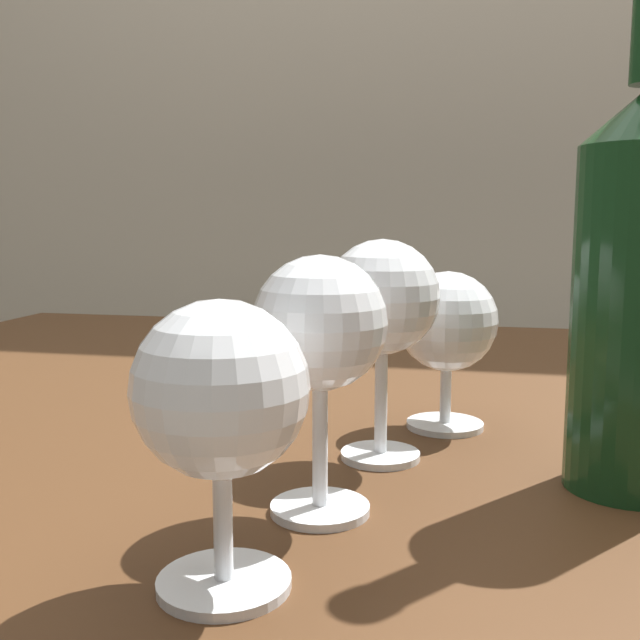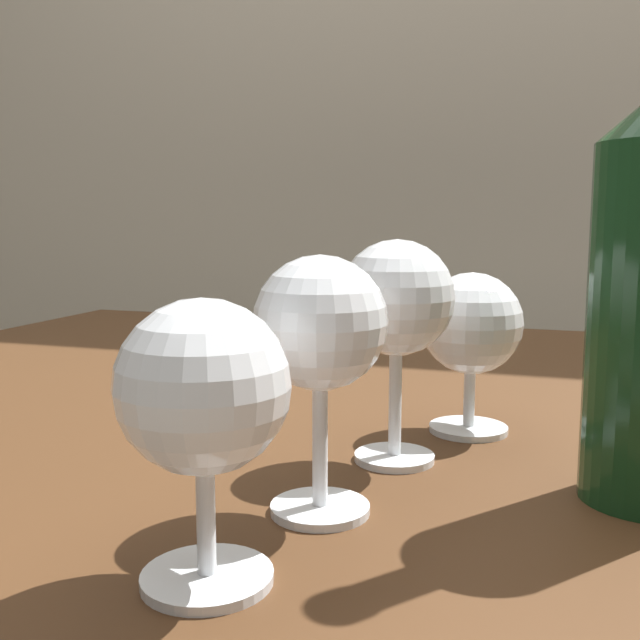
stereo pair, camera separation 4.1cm
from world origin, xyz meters
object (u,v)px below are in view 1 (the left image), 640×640
at_px(wine_glass_merlot, 450,326).
at_px(wine_bottle, 640,282).
at_px(wine_glass_rose, 220,395).
at_px(wine_glass_port, 382,303).
at_px(wine_glass_cabernet, 320,329).

relative_size(wine_glass_merlot, wine_bottle, 0.37).
bearing_deg(wine_glass_merlot, wine_glass_rose, -107.69).
bearing_deg(wine_glass_merlot, wine_glass_port, -116.63).
bearing_deg(wine_glass_port, wine_glass_cabernet, -101.93).
xyz_separation_m(wine_glass_cabernet, wine_glass_port, (0.02, 0.10, 0.00)).
distance_m(wine_glass_rose, wine_glass_cabernet, 0.10).
distance_m(wine_glass_cabernet, wine_glass_merlot, 0.20).
bearing_deg(wine_glass_cabernet, wine_glass_port, 78.07).
bearing_deg(wine_glass_merlot, wine_glass_cabernet, -109.01).
bearing_deg(wine_glass_port, wine_glass_merlot, 63.37).
relative_size(wine_glass_cabernet, wine_bottle, 0.44).
relative_size(wine_glass_cabernet, wine_glass_merlot, 1.17).
distance_m(wine_glass_merlot, wine_bottle, 0.17).
bearing_deg(wine_glass_cabernet, wine_glass_rose, -104.98).
height_order(wine_glass_rose, wine_glass_port, wine_glass_port).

